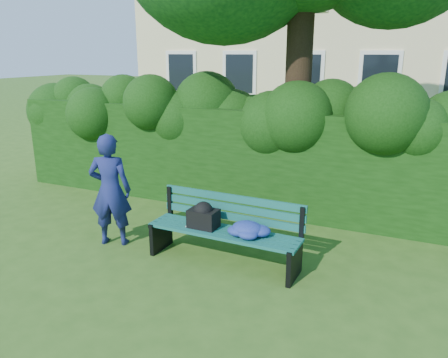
% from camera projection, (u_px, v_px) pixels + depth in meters
% --- Properties ---
extents(ground, '(80.00, 80.00, 0.00)m').
position_uv_depth(ground, '(207.00, 255.00, 6.14)').
color(ground, '#33581B').
rests_on(ground, ground).
extents(hedge, '(10.00, 1.00, 1.80)m').
position_uv_depth(hedge, '(261.00, 159.00, 7.82)').
color(hedge, black).
rests_on(hedge, ground).
extents(park_bench, '(2.09, 0.62, 0.89)m').
position_uv_depth(park_bench, '(227.00, 228.00, 5.78)').
color(park_bench, '#0F4A4C').
rests_on(park_bench, ground).
extents(man_reading, '(0.70, 0.58, 1.65)m').
position_uv_depth(man_reading, '(110.00, 190.00, 6.29)').
color(man_reading, navy).
rests_on(man_reading, ground).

